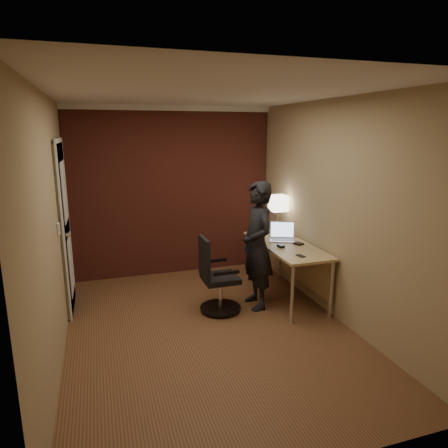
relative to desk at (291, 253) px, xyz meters
The scene contains 9 objects.
room 1.98m from the desk, 146.78° to the left, with size 4.00×4.00×4.00m.
desk is the anchor object (origin of this frame).
desk_lamp 0.80m from the desk, 82.29° to the left, with size 0.22×0.22×0.54m.
laptop 0.29m from the desk, 98.15° to the left, with size 0.41×0.37×0.23m.
mouse 0.27m from the desk, 150.59° to the right, with size 0.06×0.10×0.03m, color black.
phone 0.55m from the desk, 105.32° to the right, with size 0.06×0.12×0.01m, color black.
wallet 0.17m from the desk, 45.24° to the right, with size 0.09×0.11×0.02m, color black.
office_chair 1.08m from the desk, behind, with size 0.50×0.51×0.91m.
person 0.57m from the desk, 166.21° to the right, with size 0.57×0.38×1.57m, color black.
Camera 1 is at (-1.07, -3.90, 2.14)m, focal length 32.00 mm.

